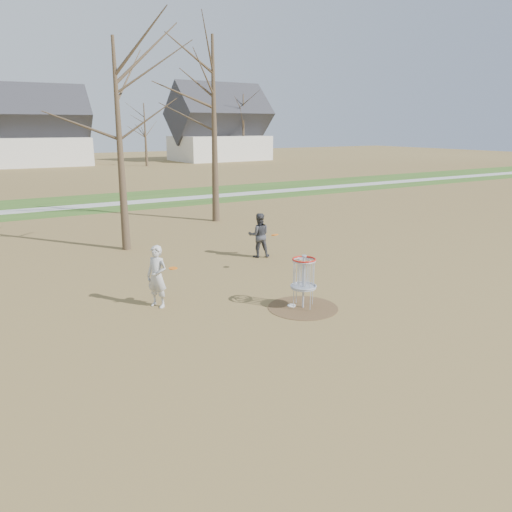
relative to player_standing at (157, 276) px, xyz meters
The scene contains 11 objects.
ground 3.80m from the player_standing, 32.52° to the right, with size 160.00×160.00×0.00m, color brown.
green_band 19.28m from the player_standing, 80.64° to the left, with size 160.00×8.00×0.01m, color #2D5119.
footpath 18.29m from the player_standing, 80.13° to the left, with size 160.00×1.50×0.01m, color #9E9E99.
dirt_circle 3.80m from the player_standing, 32.52° to the right, with size 1.80×1.80×0.01m, color #47331E.
player_standing is the anchor object (origin of this frame).
player_throwing 5.67m from the player_standing, 31.60° to the left, with size 0.76×0.59×1.57m, color #37383D.
disc_grounded 3.52m from the player_standing, 30.86° to the right, with size 0.22×0.22×0.02m, color white.
discs_in_play 2.45m from the player_standing, 10.42° to the left, with size 4.07×1.43×0.25m.
disc_golf_basket 3.72m from the player_standing, 32.52° to the right, with size 0.64×0.64×1.35m.
bare_trees 34.45m from the player_standing, 81.73° to the left, with size 52.62×44.98×9.00m.
houses_row 51.18m from the player_standing, 81.62° to the left, with size 56.51×10.01×7.26m.
Camera 1 is at (-7.19, -9.68, 4.50)m, focal length 35.00 mm.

